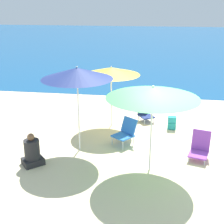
{
  "coord_description": "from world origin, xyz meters",
  "views": [
    {
      "loc": [
        -0.45,
        -7.11,
        3.78
      ],
      "look_at": [
        -1.63,
        0.64,
        1.0
      ],
      "focal_mm": 50.0,
      "sensor_mm": 36.0,
      "label": 1
    }
  ],
  "objects_px": {
    "beach_chair_blue": "(126,131)",
    "beach_chair_navy": "(144,111)",
    "beach_umbrella_green": "(153,93)",
    "backpack_teal": "(172,123)",
    "beach_umbrella_navy": "(77,73)",
    "person_seated_near": "(32,152)",
    "beach_umbrella_yellow": "(111,71)",
    "beach_chair_purple": "(200,147)"
  },
  "relations": [
    {
      "from": "beach_umbrella_yellow",
      "to": "person_seated_near",
      "type": "distance_m",
      "value": 3.51
    },
    {
      "from": "beach_umbrella_navy",
      "to": "beach_umbrella_green",
      "type": "bearing_deg",
      "value": -22.38
    },
    {
      "from": "beach_umbrella_navy",
      "to": "beach_chair_blue",
      "type": "relative_size",
      "value": 2.98
    },
    {
      "from": "beach_umbrella_yellow",
      "to": "beach_chair_navy",
      "type": "xyz_separation_m",
      "value": [
        1.02,
        0.64,
        -1.45
      ]
    },
    {
      "from": "beach_chair_purple",
      "to": "backpack_teal",
      "type": "xyz_separation_m",
      "value": [
        -0.64,
        1.85,
        -0.1
      ]
    },
    {
      "from": "beach_umbrella_navy",
      "to": "beach_umbrella_green",
      "type": "relative_size",
      "value": 1.1
    },
    {
      "from": "beach_chair_navy",
      "to": "backpack_teal",
      "type": "height_order",
      "value": "beach_chair_navy"
    },
    {
      "from": "beach_chair_purple",
      "to": "backpack_teal",
      "type": "height_order",
      "value": "beach_chair_purple"
    },
    {
      "from": "beach_umbrella_navy",
      "to": "beach_umbrella_green",
      "type": "height_order",
      "value": "beach_umbrella_navy"
    },
    {
      "from": "beach_umbrella_green",
      "to": "person_seated_near",
      "type": "relative_size",
      "value": 2.53
    },
    {
      "from": "beach_umbrella_yellow",
      "to": "backpack_teal",
      "type": "xyz_separation_m",
      "value": [
        1.92,
        0.01,
        -1.59
      ]
    },
    {
      "from": "beach_umbrella_yellow",
      "to": "beach_chair_navy",
      "type": "distance_m",
      "value": 1.89
    },
    {
      "from": "person_seated_near",
      "to": "backpack_teal",
      "type": "height_order",
      "value": "person_seated_near"
    },
    {
      "from": "beach_chair_navy",
      "to": "backpack_teal",
      "type": "relative_size",
      "value": 1.84
    },
    {
      "from": "person_seated_near",
      "to": "beach_umbrella_yellow",
      "type": "bearing_deg",
      "value": 109.27
    },
    {
      "from": "beach_umbrella_navy",
      "to": "person_seated_near",
      "type": "relative_size",
      "value": 2.78
    },
    {
      "from": "beach_umbrella_yellow",
      "to": "backpack_teal",
      "type": "relative_size",
      "value": 4.81
    },
    {
      "from": "person_seated_near",
      "to": "backpack_teal",
      "type": "relative_size",
      "value": 2.04
    },
    {
      "from": "beach_umbrella_navy",
      "to": "beach_chair_purple",
      "type": "relative_size",
      "value": 3.24
    },
    {
      "from": "beach_umbrella_yellow",
      "to": "beach_umbrella_navy",
      "type": "height_order",
      "value": "beach_umbrella_navy"
    },
    {
      "from": "beach_chair_purple",
      "to": "beach_chair_blue",
      "type": "bearing_deg",
      "value": 179.4
    },
    {
      "from": "beach_umbrella_yellow",
      "to": "beach_chair_blue",
      "type": "bearing_deg",
      "value": -64.58
    },
    {
      "from": "beach_umbrella_yellow",
      "to": "beach_chair_purple",
      "type": "xyz_separation_m",
      "value": [
        2.56,
        -1.84,
        -1.48
      ]
    },
    {
      "from": "beach_chair_blue",
      "to": "beach_chair_navy",
      "type": "bearing_deg",
      "value": 114.75
    },
    {
      "from": "beach_umbrella_navy",
      "to": "beach_chair_purple",
      "type": "distance_m",
      "value": 3.61
    },
    {
      "from": "beach_umbrella_yellow",
      "to": "beach_chair_purple",
      "type": "distance_m",
      "value": 3.48
    },
    {
      "from": "person_seated_near",
      "to": "beach_chair_purple",
      "type": "bearing_deg",
      "value": 60.91
    },
    {
      "from": "beach_chair_blue",
      "to": "person_seated_near",
      "type": "relative_size",
      "value": 0.93
    },
    {
      "from": "beach_umbrella_navy",
      "to": "beach_chair_purple",
      "type": "bearing_deg",
      "value": 0.06
    },
    {
      "from": "beach_umbrella_green",
      "to": "person_seated_near",
      "type": "bearing_deg",
      "value": -176.43
    },
    {
      "from": "beach_chair_purple",
      "to": "backpack_teal",
      "type": "distance_m",
      "value": 1.96
    },
    {
      "from": "beach_chair_blue",
      "to": "backpack_teal",
      "type": "distance_m",
      "value": 1.84
    },
    {
      "from": "beach_umbrella_green",
      "to": "beach_chair_blue",
      "type": "bearing_deg",
      "value": 118.07
    },
    {
      "from": "beach_umbrella_green",
      "to": "backpack_teal",
      "type": "relative_size",
      "value": 5.16
    },
    {
      "from": "person_seated_near",
      "to": "backpack_teal",
      "type": "bearing_deg",
      "value": 86.96
    },
    {
      "from": "beach_umbrella_green",
      "to": "backpack_teal",
      "type": "height_order",
      "value": "beach_umbrella_green"
    },
    {
      "from": "beach_umbrella_navy",
      "to": "backpack_teal",
      "type": "distance_m",
      "value": 3.64
    },
    {
      "from": "beach_umbrella_yellow",
      "to": "beach_umbrella_green",
      "type": "distance_m",
      "value": 2.95
    },
    {
      "from": "beach_chair_blue",
      "to": "backpack_teal",
      "type": "height_order",
      "value": "beach_chair_blue"
    },
    {
      "from": "beach_chair_navy",
      "to": "beach_chair_purple",
      "type": "height_order",
      "value": "beach_chair_navy"
    },
    {
      "from": "beach_umbrella_navy",
      "to": "beach_umbrella_green",
      "type": "distance_m",
      "value": 2.07
    },
    {
      "from": "beach_chair_blue",
      "to": "beach_chair_navy",
      "type": "xyz_separation_m",
      "value": [
        0.42,
        1.91,
        -0.04
      ]
    }
  ]
}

